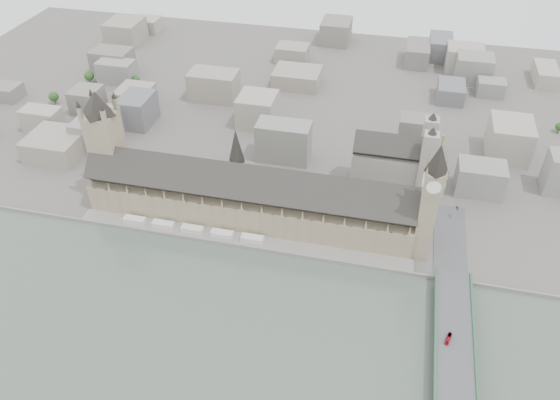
% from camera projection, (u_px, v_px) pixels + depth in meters
% --- Properties ---
extents(ground, '(900.00, 900.00, 0.00)m').
position_uv_depth(ground, '(243.00, 235.00, 437.77)').
color(ground, '#595651').
rests_on(ground, ground).
extents(embankment_wall, '(600.00, 1.50, 3.00)m').
position_uv_depth(embankment_wall, '(237.00, 246.00, 425.35)').
color(embankment_wall, gray).
rests_on(embankment_wall, ground).
extents(river_terrace, '(270.00, 15.00, 2.00)m').
position_uv_depth(river_terrace, '(240.00, 240.00, 431.40)').
color(river_terrace, gray).
rests_on(river_terrace, ground).
extents(terrace_tents, '(118.00, 7.00, 4.00)m').
position_uv_depth(terrace_tents, '(192.00, 229.00, 437.08)').
color(terrace_tents, silver).
rests_on(terrace_tents, river_terrace).
extents(palace_of_westminster, '(265.00, 40.73, 55.44)m').
position_uv_depth(palace_of_westminster, '(248.00, 198.00, 438.84)').
color(palace_of_westminster, '#998C67').
rests_on(palace_of_westminster, ground).
extents(elizabeth_tower, '(17.00, 17.00, 107.50)m').
position_uv_depth(elizabeth_tower, '(431.00, 195.00, 383.36)').
color(elizabeth_tower, '#998C67').
rests_on(elizabeth_tower, ground).
extents(victoria_tower, '(30.00, 30.00, 100.00)m').
position_uv_depth(victoria_tower, '(105.00, 141.00, 445.41)').
color(victoria_tower, '#998C67').
rests_on(victoria_tower, ground).
extents(central_tower, '(13.00, 13.00, 48.00)m').
position_uv_depth(central_tower, '(237.00, 155.00, 423.71)').
color(central_tower, '#9B8C6B').
rests_on(central_tower, ground).
extents(westminster_bridge, '(25.00, 325.00, 10.25)m').
position_uv_depth(westminster_bridge, '(454.00, 359.00, 338.61)').
color(westminster_bridge, '#474749').
rests_on(westminster_bridge, ground).
extents(westminster_abbey, '(68.00, 36.00, 64.00)m').
position_uv_depth(westminster_abbey, '(394.00, 162.00, 475.23)').
color(westminster_abbey, '#A09990').
rests_on(westminster_abbey, ground).
extents(city_skyline_inland, '(720.00, 360.00, 38.00)m').
position_uv_depth(city_skyline_inland, '(303.00, 81.00, 613.73)').
color(city_skyline_inland, gray).
rests_on(city_skyline_inland, ground).
extents(park_trees, '(110.00, 30.00, 15.00)m').
position_uv_depth(park_trees, '(251.00, 182.00, 480.89)').
color(park_trees, '#204819').
rests_on(park_trees, ground).
extents(red_bus_north, '(4.72, 9.94, 2.70)m').
position_uv_depth(red_bus_north, '(448.00, 339.00, 343.18)').
color(red_bus_north, '#B4141D').
rests_on(red_bus_north, westminster_bridge).
extents(car_approach, '(2.50, 4.87, 1.35)m').
position_uv_depth(car_approach, '(457.00, 208.00, 447.27)').
color(car_approach, gray).
rests_on(car_approach, westminster_bridge).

